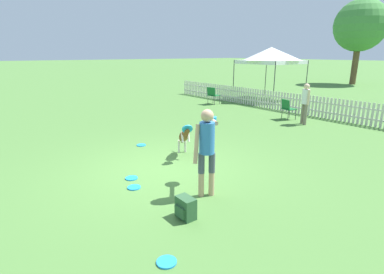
# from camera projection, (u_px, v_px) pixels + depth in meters

# --- Properties ---
(ground_plane) EXTENTS (240.00, 240.00, 0.00)m
(ground_plane) POSITION_uv_depth(u_px,v_px,m) (166.00, 169.00, 6.96)
(ground_plane) COLOR #4C7A38
(handler_person) EXTENTS (0.84, 0.97, 1.66)m
(handler_person) POSITION_uv_depth(u_px,v_px,m) (207.00, 142.00, 5.46)
(handler_person) COLOR tan
(handler_person) RESTS_ON ground_plane
(leaping_dog) EXTENTS (1.09, 0.63, 0.96)m
(leaping_dog) POSITION_uv_depth(u_px,v_px,m) (184.00, 136.00, 7.69)
(leaping_dog) COLOR brown
(leaping_dog) RESTS_ON ground_plane
(frisbee_near_handler) EXTENTS (0.26, 0.26, 0.02)m
(frisbee_near_handler) POSITION_uv_depth(u_px,v_px,m) (134.00, 187.00, 6.00)
(frisbee_near_handler) COLOR #1E8CD8
(frisbee_near_handler) RESTS_ON ground_plane
(frisbee_near_dog) EXTENTS (0.26, 0.26, 0.02)m
(frisbee_near_dog) POSITION_uv_depth(u_px,v_px,m) (132.00, 178.00, 6.44)
(frisbee_near_dog) COLOR #1E8CD8
(frisbee_near_dog) RESTS_ON ground_plane
(frisbee_midfield) EXTENTS (0.26, 0.26, 0.02)m
(frisbee_midfield) POSITION_uv_depth(u_px,v_px,m) (141.00, 145.00, 8.76)
(frisbee_midfield) COLOR #1E8CD8
(frisbee_midfield) RESTS_ON ground_plane
(frisbee_far_scatter) EXTENTS (0.26, 0.26, 0.02)m
(frisbee_far_scatter) POSITION_uv_depth(u_px,v_px,m) (167.00, 262.00, 3.86)
(frisbee_far_scatter) COLOR #1E8CD8
(frisbee_far_scatter) RESTS_ON ground_plane
(backpack_on_grass) EXTENTS (0.34, 0.25, 0.36)m
(backpack_on_grass) POSITION_uv_depth(u_px,v_px,m) (185.00, 208.00, 4.87)
(backpack_on_grass) COLOR #2D5633
(backpack_on_grass) RESTS_ON ground_plane
(picket_fence) EXTENTS (21.29, 0.04, 0.87)m
(picket_fence) POSITION_uv_depth(u_px,v_px,m) (344.00, 111.00, 11.71)
(picket_fence) COLOR beige
(picket_fence) RESTS_ON ground_plane
(folding_chair_blue_left) EXTENTS (0.56, 0.58, 0.82)m
(folding_chair_blue_left) POSITION_uv_depth(u_px,v_px,m) (288.00, 107.00, 12.09)
(folding_chair_blue_left) COLOR #333338
(folding_chair_blue_left) RESTS_ON ground_plane
(folding_chair_green_right) EXTENTS (0.61, 0.62, 0.90)m
(folding_chair_green_right) POSITION_uv_depth(u_px,v_px,m) (213.00, 94.00, 15.69)
(folding_chair_green_right) COLOR #333338
(folding_chair_green_right) RESTS_ON ground_plane
(canopy_tent_main) EXTENTS (2.93, 2.93, 2.93)m
(canopy_tent_main) POSITION_uv_depth(u_px,v_px,m) (271.00, 56.00, 16.75)
(canopy_tent_main) COLOR #333338
(canopy_tent_main) RESTS_ON ground_plane
(spectator_standing) EXTENTS (0.39, 0.27, 1.54)m
(spectator_standing) POSITION_uv_depth(u_px,v_px,m) (305.00, 100.00, 11.13)
(spectator_standing) COLOR #7A705B
(spectator_standing) RESTS_ON ground_plane
(tree_left_grove) EXTENTS (4.20, 4.20, 6.91)m
(tree_left_grove) POSITION_uv_depth(u_px,v_px,m) (360.00, 26.00, 24.71)
(tree_left_grove) COLOR brown
(tree_left_grove) RESTS_ON ground_plane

